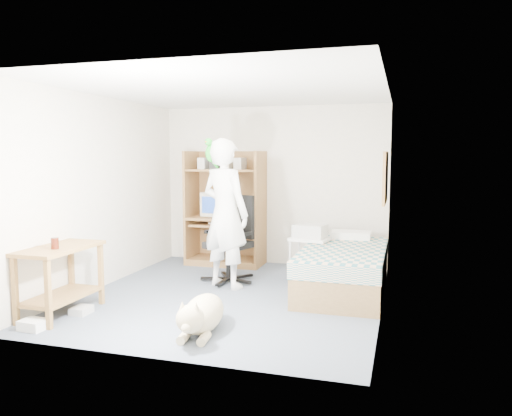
{
  "coord_description": "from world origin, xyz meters",
  "views": [
    {
      "loc": [
        2.0,
        -5.69,
        1.73
      ],
      "look_at": [
        0.16,
        0.49,
        1.05
      ],
      "focal_mm": 35.0,
      "sensor_mm": 36.0,
      "label": 1
    }
  ],
  "objects_px": {
    "dog": "(202,314)",
    "printer_cart": "(310,252)",
    "bed": "(344,269)",
    "office_chair": "(231,251)",
    "side_desk": "(60,270)",
    "computer_hutch": "(226,213)",
    "person": "(225,214)"
  },
  "relations": [
    {
      "from": "side_desk",
      "to": "dog",
      "type": "bearing_deg",
      "value": -3.48
    },
    {
      "from": "office_chair",
      "to": "dog",
      "type": "distance_m",
      "value": 2.06
    },
    {
      "from": "printer_cart",
      "to": "computer_hutch",
      "type": "bearing_deg",
      "value": 163.62
    },
    {
      "from": "bed",
      "to": "dog",
      "type": "relative_size",
      "value": 1.76
    },
    {
      "from": "bed",
      "to": "printer_cart",
      "type": "height_order",
      "value": "bed"
    },
    {
      "from": "computer_hutch",
      "to": "side_desk",
      "type": "bearing_deg",
      "value": -106.14
    },
    {
      "from": "side_desk",
      "to": "printer_cart",
      "type": "xyz_separation_m",
      "value": [
        2.34,
        2.21,
        -0.09
      ]
    },
    {
      "from": "computer_hutch",
      "to": "office_chair",
      "type": "xyz_separation_m",
      "value": [
        0.45,
        -1.04,
        -0.4
      ]
    },
    {
      "from": "office_chair",
      "to": "side_desk",
      "type": "bearing_deg",
      "value": -102.7
    },
    {
      "from": "dog",
      "to": "bed",
      "type": "bearing_deg",
      "value": 52.44
    },
    {
      "from": "dog",
      "to": "printer_cart",
      "type": "distance_m",
      "value": 2.41
    },
    {
      "from": "computer_hutch",
      "to": "person",
      "type": "relative_size",
      "value": 0.92
    },
    {
      "from": "dog",
      "to": "computer_hutch",
      "type": "bearing_deg",
      "value": 99.01
    },
    {
      "from": "person",
      "to": "office_chair",
      "type": "bearing_deg",
      "value": -63.51
    },
    {
      "from": "bed",
      "to": "printer_cart",
      "type": "bearing_deg",
      "value": 142.74
    },
    {
      "from": "office_chair",
      "to": "person",
      "type": "distance_m",
      "value": 0.64
    },
    {
      "from": "computer_hutch",
      "to": "bed",
      "type": "bearing_deg",
      "value": -29.29
    },
    {
      "from": "bed",
      "to": "office_chair",
      "type": "height_order",
      "value": "office_chair"
    },
    {
      "from": "side_desk",
      "to": "printer_cart",
      "type": "relative_size",
      "value": 1.64
    },
    {
      "from": "bed",
      "to": "office_chair",
      "type": "xyz_separation_m",
      "value": [
        -1.55,
        0.09,
        0.13
      ]
    },
    {
      "from": "computer_hutch",
      "to": "bed",
      "type": "xyz_separation_m",
      "value": [
        2.0,
        -1.12,
        -0.53
      ]
    },
    {
      "from": "bed",
      "to": "person",
      "type": "distance_m",
      "value": 1.69
    },
    {
      "from": "computer_hutch",
      "to": "bed",
      "type": "distance_m",
      "value": 2.35
    },
    {
      "from": "dog",
      "to": "printer_cart",
      "type": "bearing_deg",
      "value": 67.92
    },
    {
      "from": "side_desk",
      "to": "office_chair",
      "type": "xyz_separation_m",
      "value": [
        1.3,
        1.9,
        -0.07
      ]
    },
    {
      "from": "bed",
      "to": "dog",
      "type": "xyz_separation_m",
      "value": [
        -1.16,
        -1.92,
        -0.1
      ]
    },
    {
      "from": "bed",
      "to": "office_chair",
      "type": "relative_size",
      "value": 1.72
    },
    {
      "from": "computer_hutch",
      "to": "dog",
      "type": "relative_size",
      "value": 1.57
    },
    {
      "from": "side_desk",
      "to": "office_chair",
      "type": "height_order",
      "value": "office_chair"
    },
    {
      "from": "side_desk",
      "to": "printer_cart",
      "type": "distance_m",
      "value": 3.22
    },
    {
      "from": "printer_cart",
      "to": "bed",
      "type": "bearing_deg",
      "value": -27.45
    },
    {
      "from": "side_desk",
      "to": "person",
      "type": "xyz_separation_m",
      "value": [
        1.33,
        1.59,
        0.48
      ]
    }
  ]
}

